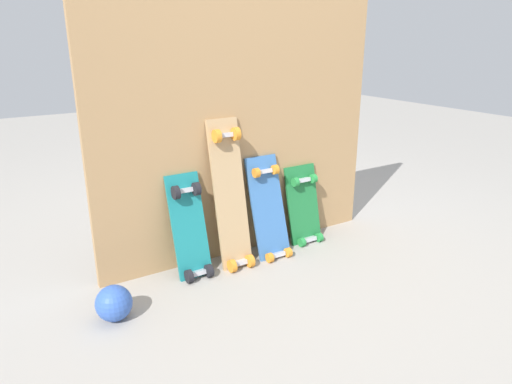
# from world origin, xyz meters

# --- Properties ---
(ground_plane) EXTENTS (12.00, 12.00, 0.00)m
(ground_plane) POSITION_xyz_m (0.00, 0.00, 0.00)
(ground_plane) COLOR #9E9991
(plywood_wall_panel) EXTENTS (1.74, 0.04, 1.50)m
(plywood_wall_panel) POSITION_xyz_m (0.00, 0.07, 0.75)
(plywood_wall_panel) COLOR tan
(plywood_wall_panel) RESTS_ON ground
(skateboard_teal) EXTENTS (0.19, 0.22, 0.61)m
(skateboard_teal) POSITION_xyz_m (-0.40, -0.05, 0.24)
(skateboard_teal) COLOR #197A7F
(skateboard_teal) RESTS_ON ground
(skateboard_natural) EXTENTS (0.18, 0.24, 0.87)m
(skateboard_natural) POSITION_xyz_m (-0.15, -0.05, 0.38)
(skateboard_natural) COLOR tan
(skateboard_natural) RESTS_ON ground
(skateboard_blue) EXTENTS (0.21, 0.25, 0.64)m
(skateboard_blue) POSITION_xyz_m (0.09, -0.06, 0.25)
(skateboard_blue) COLOR #386BAD
(skateboard_blue) RESTS_ON ground
(skateboard_green) EXTENTS (0.22, 0.18, 0.54)m
(skateboard_green) POSITION_xyz_m (0.38, -0.03, 0.20)
(skateboard_green) COLOR #1E7238
(skateboard_green) RESTS_ON ground
(rubber_ball) EXTENTS (0.17, 0.17, 0.17)m
(rubber_ball) POSITION_xyz_m (-0.88, -0.26, 0.08)
(rubber_ball) COLOR #3359B2
(rubber_ball) RESTS_ON ground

